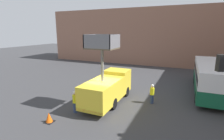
% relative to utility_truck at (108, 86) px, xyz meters
% --- Properties ---
extents(ground_plane, '(120.00, 120.00, 0.00)m').
position_rel_utility_truck_xyz_m(ground_plane, '(0.08, -0.84, -1.56)').
color(ground_plane, '#38383A').
extents(building_backdrop_far, '(44.00, 10.00, 10.75)m').
position_rel_utility_truck_xyz_m(building_backdrop_far, '(0.08, 23.92, 3.82)').
color(building_backdrop_far, '#936651').
rests_on(building_backdrop_far, ground_plane).
extents(utility_truck, '(2.34, 6.62, 6.22)m').
position_rel_utility_truck_xyz_m(utility_truck, '(0.00, 0.00, 0.00)').
color(utility_truck, yellow).
rests_on(utility_truck, ground_plane).
extents(city_bus, '(2.61, 10.67, 3.25)m').
position_rel_utility_truck_xyz_m(city_bus, '(8.65, 6.58, 0.36)').
color(city_bus, '#145638').
rests_on(city_bus, ground_plane).
extents(road_worker_near_truck, '(0.38, 0.38, 1.85)m').
position_rel_utility_truck_xyz_m(road_worker_near_truck, '(-1.58, -2.89, -0.63)').
color(road_worker_near_truck, navy).
rests_on(road_worker_near_truck, ground_plane).
extents(road_worker_directing, '(0.38, 0.38, 1.81)m').
position_rel_utility_truck_xyz_m(road_worker_directing, '(3.74, 1.46, -0.65)').
color(road_worker_directing, navy).
rests_on(road_worker_directing, ground_plane).
extents(traffic_cone_near_truck, '(0.64, 0.64, 0.73)m').
position_rel_utility_truck_xyz_m(traffic_cone_near_truck, '(-2.42, -4.95, -1.21)').
color(traffic_cone_near_truck, black).
rests_on(traffic_cone_near_truck, ground_plane).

